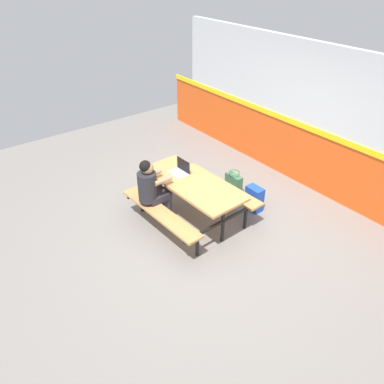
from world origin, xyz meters
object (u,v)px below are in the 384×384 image
student_nearer (152,187)px  tote_bag_bright (234,183)px  laptop_silver (180,170)px  backpack_dark (255,199)px  picnic_table_main (192,191)px

student_nearer → tote_bag_bright: 1.79m
student_nearer → tote_bag_bright: student_nearer is taller
laptop_silver → backpack_dark: 1.40m
student_nearer → backpack_dark: 1.83m
picnic_table_main → tote_bag_bright: picnic_table_main is taller
picnic_table_main → backpack_dark: picnic_table_main is taller
laptop_silver → backpack_dark: laptop_silver is taller
backpack_dark → tote_bag_bright: 0.64m
picnic_table_main → student_nearer: size_ratio=1.54×
picnic_table_main → backpack_dark: (0.42, 1.04, -0.36)m
backpack_dark → tote_bag_bright: backpack_dark is taller
picnic_table_main → tote_bag_bright: 1.22m
student_nearer → tote_bag_bright: bearing=87.1°
backpack_dark → tote_bag_bright: (-0.63, 0.10, -0.02)m
backpack_dark → tote_bag_bright: bearing=171.4°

